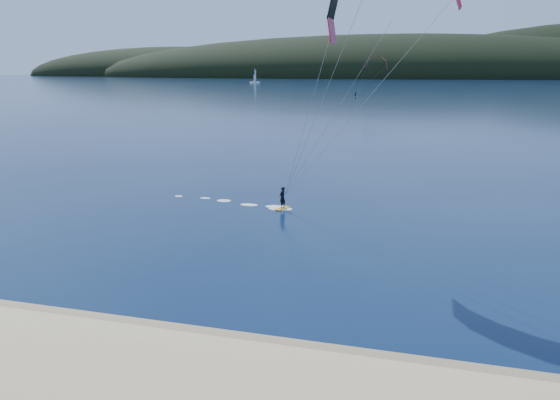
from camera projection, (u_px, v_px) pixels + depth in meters
The scene contains 5 objects.
wet_sand at pixel (195, 342), 22.25m from camera, with size 220.00×2.50×0.10m.
headland at pixel (422, 77), 715.90m from camera, with size 1200.00×310.00×140.00m.
kitesurfer_near at pixel (386, 27), 32.91m from camera, with size 23.54×8.78×17.51m.
kitesurfer_far at pixel (376, 67), 207.11m from camera, with size 13.36×7.44×14.76m.
sailboat at pixel (255, 82), 425.30m from camera, with size 8.34×5.38×11.89m.
Camera 1 is at (8.75, -14.02, 11.16)m, focal length 34.09 mm.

